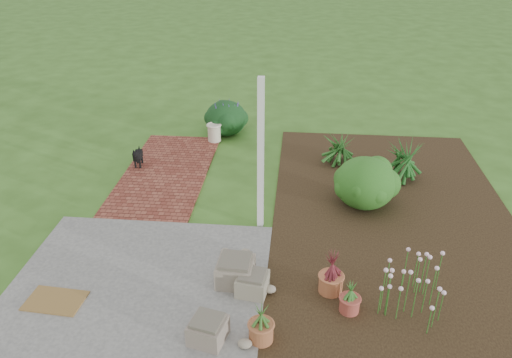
# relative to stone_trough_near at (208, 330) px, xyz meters

# --- Properties ---
(ground) EXTENTS (80.00, 80.00, 0.00)m
(ground) POSITION_rel_stone_trough_near_xyz_m (0.11, 2.45, -0.18)
(ground) COLOR #365C1D
(ground) RESTS_ON ground
(concrete_patio) EXTENTS (3.50, 3.50, 0.04)m
(concrete_patio) POSITION_rel_stone_trough_near_xyz_m (-1.14, 0.70, -0.16)
(concrete_patio) COLOR #5D5D5B
(concrete_patio) RESTS_ON ground
(brick_path) EXTENTS (1.60, 3.50, 0.04)m
(brick_path) POSITION_rel_stone_trough_near_xyz_m (-1.59, 4.20, -0.16)
(brick_path) COLOR maroon
(brick_path) RESTS_ON ground
(garden_bed) EXTENTS (4.00, 7.00, 0.03)m
(garden_bed) POSITION_rel_stone_trough_near_xyz_m (2.61, 2.95, -0.16)
(garden_bed) COLOR black
(garden_bed) RESTS_ON ground
(veranda_post) EXTENTS (0.10, 0.10, 2.50)m
(veranda_post) POSITION_rel_stone_trough_near_xyz_m (0.41, 2.55, 1.07)
(veranda_post) COLOR white
(veranda_post) RESTS_ON ground
(stone_trough_near) EXTENTS (0.49, 0.49, 0.27)m
(stone_trough_near) POSITION_rel_stone_trough_near_xyz_m (0.00, 0.00, 0.00)
(stone_trough_near) COLOR #716456
(stone_trough_near) RESTS_ON concrete_patio
(stone_trough_mid) EXTENTS (0.45, 0.45, 0.26)m
(stone_trough_mid) POSITION_rel_stone_trough_near_xyz_m (0.44, 0.89, -0.00)
(stone_trough_mid) COLOR gray
(stone_trough_mid) RESTS_ON concrete_patio
(stone_trough_far) EXTENTS (0.52, 0.52, 0.33)m
(stone_trough_far) POSITION_rel_stone_trough_near_xyz_m (0.19, 1.08, 0.03)
(stone_trough_far) COLOR gray
(stone_trough_far) RESTS_ON concrete_patio
(coir_doormat) EXTENTS (0.78, 0.53, 0.02)m
(coir_doormat) POSITION_rel_stone_trough_near_xyz_m (-2.12, 0.46, -0.12)
(coir_doormat) COLOR brown
(coir_doormat) RESTS_ON concrete_patio
(black_dog) EXTENTS (0.17, 0.46, 0.40)m
(black_dog) POSITION_rel_stone_trough_near_xyz_m (-2.20, 4.39, 0.10)
(black_dog) COLOR black
(black_dog) RESTS_ON brick_path
(cream_ceramic_urn) EXTENTS (0.37, 0.37, 0.38)m
(cream_ceramic_urn) POSITION_rel_stone_trough_near_xyz_m (-0.90, 5.78, 0.05)
(cream_ceramic_urn) COLOR beige
(cream_ceramic_urn) RESTS_ON brick_path
(evergreen_shrub) EXTENTS (1.31, 1.31, 0.89)m
(evergreen_shrub) POSITION_rel_stone_trough_near_xyz_m (2.13, 3.34, 0.30)
(evergreen_shrub) COLOR #114416
(evergreen_shrub) RESTS_ON garden_bed
(agapanthus_clump_back) EXTENTS (1.30, 1.30, 0.91)m
(agapanthus_clump_back) POSITION_rel_stone_trough_near_xyz_m (2.94, 4.40, 0.31)
(agapanthus_clump_back) COLOR #0E390E
(agapanthus_clump_back) RESTS_ON garden_bed
(agapanthus_clump_front) EXTENTS (0.95, 0.95, 0.75)m
(agapanthus_clump_front) POSITION_rel_stone_trough_near_xyz_m (1.75, 4.93, 0.23)
(agapanthus_clump_front) COLOR #0A3A0E
(agapanthus_clump_front) RESTS_ON garden_bed
(pink_flower_patch) EXTENTS (1.31, 1.31, 0.67)m
(pink_flower_patch) POSITION_rel_stone_trough_near_xyz_m (2.43, 0.76, 0.19)
(pink_flower_patch) COLOR #113D0F
(pink_flower_patch) RESTS_ON garden_bed
(terracotta_pot_bronze) EXTENTS (0.34, 0.34, 0.26)m
(terracotta_pot_bronze) POSITION_rel_stone_trough_near_xyz_m (1.48, 1.01, -0.01)
(terracotta_pot_bronze) COLOR #B4653D
(terracotta_pot_bronze) RESTS_ON garden_bed
(terracotta_pot_small_left) EXTENTS (0.28, 0.28, 0.21)m
(terracotta_pot_small_left) POSITION_rel_stone_trough_near_xyz_m (1.71, 0.65, -0.04)
(terracotta_pot_small_left) COLOR #A14336
(terracotta_pot_small_left) RESTS_ON garden_bed
(terracotta_pot_small_right) EXTENTS (0.38, 0.38, 0.25)m
(terracotta_pot_small_right) POSITION_rel_stone_trough_near_xyz_m (0.63, 0.06, -0.02)
(terracotta_pot_small_right) COLOR #9A5834
(terracotta_pot_small_right) RESTS_ON garden_bed
(purple_flowering_bush) EXTENTS (1.19, 1.19, 0.80)m
(purple_flowering_bush) POSITION_rel_stone_trough_near_xyz_m (-0.71, 6.29, 0.23)
(purple_flowering_bush) COLOR black
(purple_flowering_bush) RESTS_ON ground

